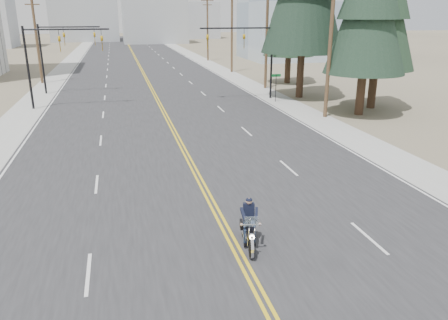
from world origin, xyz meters
TOP-DOWN VIEW (x-y plane):
  - road at (0.00, 70.00)m, footprint 20.00×200.00m
  - sidewalk_left at (-11.50, 70.00)m, footprint 3.00×200.00m
  - sidewalk_right at (11.50, 70.00)m, footprint 3.00×200.00m
  - traffic_mast_left at (-8.98, 32.00)m, footprint 7.10×0.26m
  - traffic_mast_right at (8.98, 32.00)m, footprint 7.10×0.26m
  - traffic_mast_far at (-9.31, 40.00)m, footprint 6.10×0.26m
  - street_sign at (10.80, 30.00)m, footprint 0.90×0.06m
  - utility_pole_b at (12.50, 23.00)m, footprint 2.20×0.30m
  - utility_pole_c at (12.50, 38.00)m, footprint 2.20×0.30m
  - utility_pole_d at (12.50, 53.00)m, footprint 2.20×0.30m
  - utility_pole_e at (12.50, 70.00)m, footprint 2.20×0.30m
  - utility_pole_left at (-12.50, 48.00)m, footprint 2.20×0.30m
  - glass_building at (32.00, 70.00)m, footprint 24.00×16.00m
  - haze_bldg_b at (8.00, 125.00)m, footprint 18.00×14.00m
  - haze_bldg_c at (40.00, 110.00)m, footprint 16.00×12.00m
  - haze_bldg_e at (25.00, 150.00)m, footprint 14.00×14.00m
  - motorcyclist at (0.53, 4.55)m, footprint 1.36×2.36m
  - conifer_far at (16.41, 41.25)m, footprint 6.02×6.02m

SIDE VIEW (x-z plane):
  - road at x=0.00m, z-range 0.00..0.01m
  - sidewalk_left at x=-11.50m, z-range 0.00..0.01m
  - sidewalk_right at x=11.50m, z-range 0.00..0.01m
  - motorcyclist at x=0.53m, z-range 0.00..1.73m
  - street_sign at x=10.80m, z-range 0.49..3.12m
  - traffic_mast_far at x=-9.31m, z-range 1.37..8.37m
  - traffic_mast_left at x=-8.98m, z-range 1.44..8.44m
  - traffic_mast_right at x=8.98m, z-range 1.44..8.44m
  - utility_pole_left at x=-12.50m, z-range 0.23..10.73m
  - utility_pole_c at x=12.50m, z-range 0.23..11.23m
  - utility_pole_e at x=12.50m, z-range 0.23..11.23m
  - utility_pole_b at x=12.50m, z-range 0.23..11.73m
  - utility_pole_d at x=12.50m, z-range 0.23..11.73m
  - haze_bldg_e at x=25.00m, z-range 0.00..12.00m
  - haze_bldg_b at x=8.00m, z-range 0.00..14.00m
  - haze_bldg_c at x=40.00m, z-range 0.00..18.00m
  - conifer_far at x=16.41m, z-range 1.19..17.33m
  - glass_building at x=32.00m, z-range 0.00..20.00m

